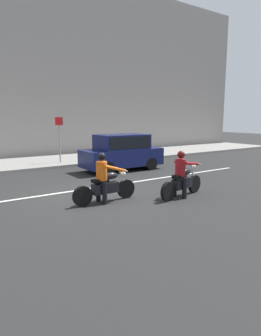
{
  "coord_description": "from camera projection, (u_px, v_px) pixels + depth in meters",
  "views": [
    {
      "loc": [
        -4.56,
        -8.81,
        2.63
      ],
      "look_at": [
        1.14,
        -0.41,
        0.88
      ],
      "focal_mm": 31.38,
      "sensor_mm": 36.0,
      "label": 1
    }
  ],
  "objects": [
    {
      "name": "building_facade",
      "position": [
        10.0,
        62.0,
        18.41
      ],
      "size": [
        40.0,
        1.4,
        12.13
      ],
      "primitive_type": "cube",
      "color": "gray",
      "rests_on": "ground_plane"
    },
    {
      "name": "sidewalk_slab",
      "position": [
        31.0,
        163.0,
        16.66
      ],
      "size": [
        40.0,
        4.4,
        0.14
      ],
      "primitive_type": "cube",
      "color": "gray",
      "rests_on": "ground_plane"
    },
    {
      "name": "motorcycle_with_rider_orange_stripe",
      "position": [
        105.0,
        182.0,
        9.14
      ],
      "size": [
        2.2,
        0.7,
        1.57
      ],
      "color": "black",
      "rests_on": "ground_plane"
    },
    {
      "name": "lane_marking_stripe",
      "position": [
        69.0,
        192.0,
        10.53
      ],
      "size": [
        18.0,
        0.14,
        0.01
      ],
      "primitive_type": "cube",
      "color": "silver",
      "rests_on": "ground_plane"
    },
    {
      "name": "ground_plane",
      "position": [
        97.0,
        194.0,
        10.15
      ],
      "size": [
        80.0,
        80.0,
        0.0
      ],
      "primitive_type": "plane",
      "color": "#252525"
    },
    {
      "name": "parked_hatchback_navy",
      "position": [
        122.0,
        152.0,
        14.67
      ],
      "size": [
        4.05,
        1.76,
        1.8
      ],
      "color": "#11194C",
      "rests_on": "ground_plane"
    },
    {
      "name": "street_sign_post",
      "position": [
        59.0,
        135.0,
        16.26
      ],
      "size": [
        0.44,
        0.08,
        2.54
      ],
      "color": "gray",
      "rests_on": "sidewalk_slab"
    },
    {
      "name": "motorcycle_with_rider_crimson",
      "position": [
        182.0,
        178.0,
        9.77
      ],
      "size": [
        2.13,
        0.77,
        1.56
      ],
      "color": "black",
      "rests_on": "ground_plane"
    }
  ]
}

